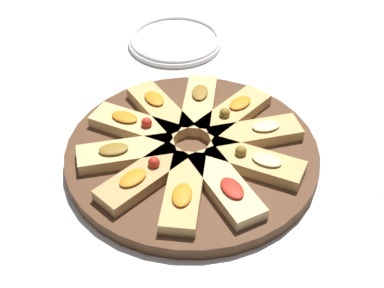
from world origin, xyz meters
The scene contains 13 objects.
ground_plane centered at (0.00, 0.00, 0.00)m, with size 3.00×3.00×0.00m, color silver.
serving_board centered at (0.00, 0.00, 0.01)m, with size 0.40×0.40×0.02m, color #51331E.
focaccia_slice_0 centered at (0.10, 0.00, 0.03)m, with size 0.15×0.05×0.02m.
focaccia_slice_1 centered at (0.08, 0.06, 0.03)m, with size 0.15×0.13×0.02m.
focaccia_slice_2 centered at (0.03, 0.10, 0.03)m, with size 0.10×0.16×0.03m.
focaccia_slice_3 centered at (-0.03, 0.10, 0.03)m, with size 0.09×0.16×0.02m.
focaccia_slice_4 centered at (-0.08, 0.06, 0.03)m, with size 0.15×0.13×0.03m.
focaccia_slice_5 centered at (-0.10, 0.00, 0.03)m, with size 0.15×0.05×0.02m.
focaccia_slice_6 centered at (-0.09, -0.06, 0.03)m, with size 0.15×0.12×0.02m.
focaccia_slice_7 centered at (-0.03, -0.10, 0.03)m, with size 0.09×0.16×0.03m.
focaccia_slice_8 centered at (0.04, -0.10, 0.03)m, with size 0.10×0.16×0.02m.
focaccia_slice_9 centered at (0.08, -0.06, 0.03)m, with size 0.15×0.13×0.03m.
plate_right centered at (0.35, 0.07, 0.01)m, with size 0.19×0.19×0.02m.
Camera 1 is at (-0.62, -0.07, 0.58)m, focal length 50.00 mm.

